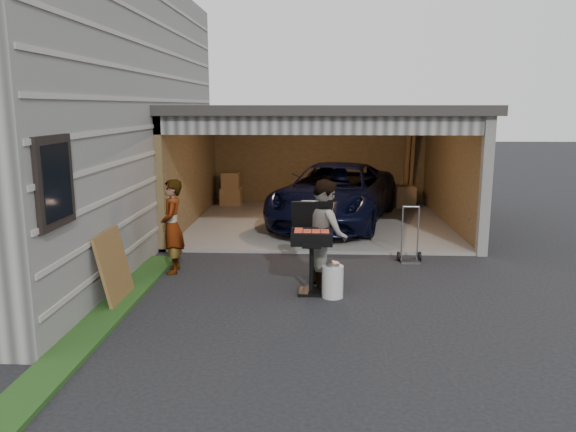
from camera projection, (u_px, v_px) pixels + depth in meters
name	position (u px, v px, depth m)	size (l,w,h in m)	color
ground	(268.00, 319.00, 7.71)	(80.00, 80.00, 0.00)	black
groundcover_strip	(78.00, 344.00, 6.83)	(0.50, 8.00, 0.06)	#193814
garage	(321.00, 147.00, 13.98)	(6.80, 6.30, 2.90)	#605E59
minivan	(335.00, 196.00, 13.73)	(2.39, 5.18, 1.44)	black
woman	(172.00, 226.00, 9.76)	(0.60, 0.39, 1.65)	#A5BCCF
man	(325.00, 233.00, 9.05)	(0.85, 0.66, 1.75)	#471E1B
bbq_grill	(312.00, 240.00, 8.67)	(0.64, 0.56, 1.42)	black
propane_tank	(333.00, 281.00, 8.58)	(0.33, 0.33, 0.49)	silver
plywood_panel	(114.00, 267.00, 8.32)	(0.05, 0.98, 1.09)	brown
hand_truck	(410.00, 251.00, 10.54)	(0.44, 0.32, 1.07)	slate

